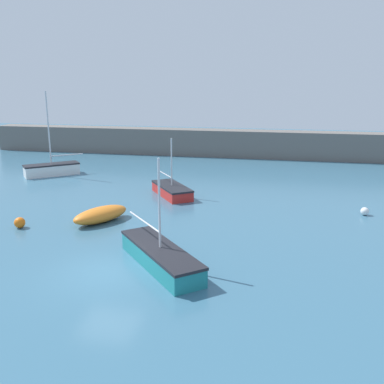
{
  "coord_description": "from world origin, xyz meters",
  "views": [
    {
      "loc": [
        6.93,
        -15.27,
        7.61
      ],
      "look_at": [
        1.33,
        10.43,
        0.9
      ],
      "focal_mm": 40.0,
      "sensor_mm": 36.0,
      "label": 1
    }
  ],
  "objects_px": {
    "sailboat_short_mast": "(160,256)",
    "mooring_buoy_orange": "(20,223)",
    "rowboat_blue_near": "(101,215)",
    "sailboat_tall_mast": "(52,169)",
    "mooring_buoy_white": "(365,211)",
    "sailboat_twin_hulled": "(172,190)"
  },
  "relations": [
    {
      "from": "sailboat_short_mast",
      "to": "mooring_buoy_orange",
      "type": "height_order",
      "value": "sailboat_short_mast"
    },
    {
      "from": "rowboat_blue_near",
      "to": "sailboat_tall_mast",
      "type": "height_order",
      "value": "sailboat_tall_mast"
    },
    {
      "from": "sailboat_tall_mast",
      "to": "mooring_buoy_orange",
      "type": "xyz_separation_m",
      "value": [
        5.43,
        -12.79,
        -0.25
      ]
    },
    {
      "from": "rowboat_blue_near",
      "to": "mooring_buoy_white",
      "type": "bearing_deg",
      "value": -43.58
    },
    {
      "from": "sailboat_short_mast",
      "to": "mooring_buoy_white",
      "type": "bearing_deg",
      "value": 93.01
    },
    {
      "from": "sailboat_tall_mast",
      "to": "mooring_buoy_white",
      "type": "height_order",
      "value": "sailboat_tall_mast"
    },
    {
      "from": "mooring_buoy_white",
      "to": "sailboat_short_mast",
      "type": "bearing_deg",
      "value": -135.54
    },
    {
      "from": "sailboat_tall_mast",
      "to": "mooring_buoy_white",
      "type": "bearing_deg",
      "value": 123.39
    },
    {
      "from": "sailboat_short_mast",
      "to": "mooring_buoy_white",
      "type": "relative_size",
      "value": 10.72
    },
    {
      "from": "mooring_buoy_white",
      "to": "sailboat_tall_mast",
      "type": "bearing_deg",
      "value": 165.16
    },
    {
      "from": "rowboat_blue_near",
      "to": "mooring_buoy_white",
      "type": "distance_m",
      "value": 15.46
    },
    {
      "from": "sailboat_twin_hulled",
      "to": "mooring_buoy_white",
      "type": "xyz_separation_m",
      "value": [
        12.35,
        -1.92,
        -0.15
      ]
    },
    {
      "from": "sailboat_tall_mast",
      "to": "mooring_buoy_white",
      "type": "distance_m",
      "value": 24.91
    },
    {
      "from": "mooring_buoy_orange",
      "to": "sailboat_tall_mast",
      "type": "bearing_deg",
      "value": 113.01
    },
    {
      "from": "rowboat_blue_near",
      "to": "mooring_buoy_white",
      "type": "xyz_separation_m",
      "value": [
        14.79,
        4.5,
        -0.18
      ]
    },
    {
      "from": "mooring_buoy_white",
      "to": "mooring_buoy_orange",
      "type": "relative_size",
      "value": 0.82
    },
    {
      "from": "sailboat_tall_mast",
      "to": "sailboat_twin_hulled",
      "type": "relative_size",
      "value": 1.61
    },
    {
      "from": "sailboat_short_mast",
      "to": "mooring_buoy_orange",
      "type": "relative_size",
      "value": 8.74
    },
    {
      "from": "sailboat_tall_mast",
      "to": "sailboat_twin_hulled",
      "type": "xyz_separation_m",
      "value": [
        11.73,
        -4.46,
        -0.15
      ]
    },
    {
      "from": "mooring_buoy_white",
      "to": "mooring_buoy_orange",
      "type": "height_order",
      "value": "mooring_buoy_orange"
    },
    {
      "from": "sailboat_twin_hulled",
      "to": "rowboat_blue_near",
      "type": "bearing_deg",
      "value": -56.7
    },
    {
      "from": "rowboat_blue_near",
      "to": "sailboat_tall_mast",
      "type": "xyz_separation_m",
      "value": [
        -9.29,
        10.88,
        0.12
      ]
    }
  ]
}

